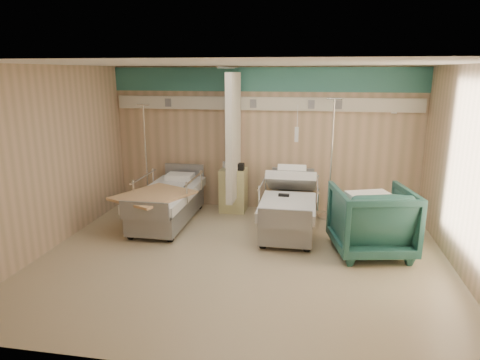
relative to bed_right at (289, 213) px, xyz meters
name	(u,v)px	position (x,y,z in m)	size (l,w,h in m)	color
ground	(242,258)	(-0.60, -1.30, -0.32)	(6.00, 5.00, 0.00)	tan
room_walls	(243,131)	(-0.63, -1.05, 1.55)	(6.04, 5.04, 2.82)	tan
bed_right	(289,213)	(0.00, 0.00, 0.00)	(1.00, 2.16, 0.63)	silver
bed_left	(168,206)	(-2.20, 0.00, 0.00)	(1.00, 2.16, 0.63)	silver
bedside_cabinet	(233,190)	(-1.15, 0.90, 0.11)	(0.50, 0.48, 0.85)	#D2C983
visitor_armchair	(371,220)	(1.28, -0.75, 0.21)	(1.11, 1.14, 1.04)	#205149
waffle_blanket	(373,185)	(1.26, -0.77, 0.76)	(0.63, 0.56, 0.07)	white
iv_stand_right	(329,194)	(0.71, 0.78, 0.14)	(0.40, 0.40, 2.24)	silver
iv_stand_left	(148,187)	(-2.90, 0.79, 0.11)	(0.37, 0.37, 2.09)	silver
call_remote	(284,195)	(-0.09, -0.07, 0.34)	(0.18, 0.08, 0.04)	black
tan_blanket	(153,195)	(-2.28, -0.46, 0.34)	(0.96, 1.21, 0.04)	tan
toiletry_bag	(238,167)	(-1.05, 0.83, 0.60)	(0.24, 0.15, 0.13)	black
white_cup	(225,165)	(-1.34, 0.99, 0.59)	(0.08, 0.08, 0.12)	white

